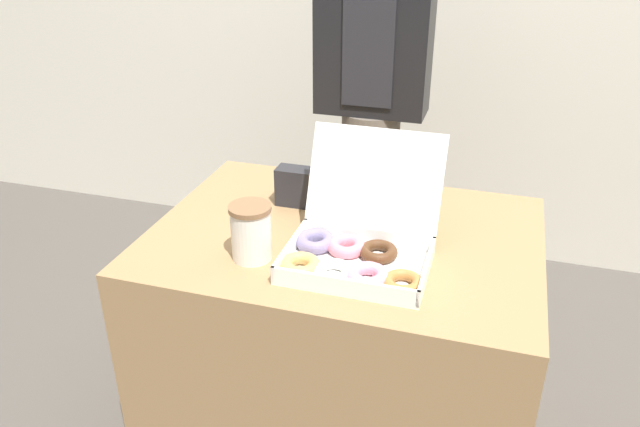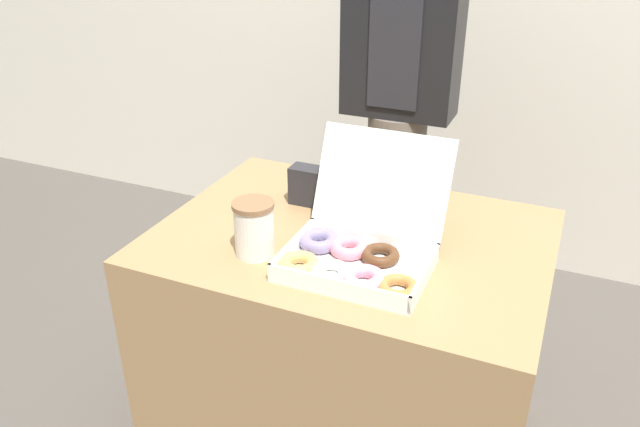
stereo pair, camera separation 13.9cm
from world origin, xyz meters
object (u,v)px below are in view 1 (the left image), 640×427
(donut_box, at_px, (354,248))
(napkin_holder, at_px, (295,186))
(person_customer, at_px, (372,86))
(coffee_cup, at_px, (251,232))

(donut_box, bearing_deg, napkin_holder, 132.08)
(napkin_holder, bearing_deg, person_customer, 79.07)
(napkin_holder, relative_size, person_customer, 0.07)
(coffee_cup, distance_m, person_customer, 0.84)
(donut_box, xyz_separation_m, person_customer, (-0.13, 0.78, 0.17))
(donut_box, relative_size, coffee_cup, 2.63)
(donut_box, height_order, coffee_cup, donut_box)
(coffee_cup, height_order, person_customer, person_customer)
(napkin_holder, distance_m, person_customer, 0.55)
(coffee_cup, relative_size, person_customer, 0.09)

